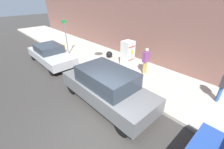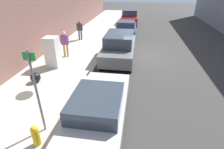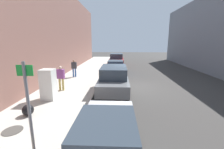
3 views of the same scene
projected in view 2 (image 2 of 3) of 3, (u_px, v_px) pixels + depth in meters
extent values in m
plane|color=#383533|center=(140.00, 55.00, 12.42)|extent=(80.00, 80.00, 0.00)
cube|color=#B2ADA0|center=(78.00, 50.00, 12.98)|extent=(3.96, 44.00, 0.16)
cube|color=silver|center=(53.00, 52.00, 9.97)|extent=(0.72, 0.70, 1.73)
cube|color=black|center=(55.00, 50.00, 10.29)|extent=(0.01, 0.01, 1.64)
cube|color=yellow|center=(53.00, 47.00, 10.22)|extent=(0.16, 0.01, 0.22)
cube|color=red|center=(54.00, 41.00, 10.03)|extent=(0.65, 0.01, 0.05)
cube|color=red|center=(56.00, 55.00, 10.45)|extent=(0.65, 0.01, 0.05)
cylinder|color=#47443F|center=(24.00, 95.00, 7.59)|extent=(0.70, 0.70, 0.02)
cylinder|color=slate|center=(37.00, 94.00, 5.20)|extent=(0.07, 0.07, 2.80)
cube|color=#198C33|center=(29.00, 56.00, 4.66)|extent=(0.36, 0.02, 0.24)
cylinder|color=gold|center=(36.00, 137.00, 5.17)|extent=(0.22, 0.22, 0.59)
sphere|color=gold|center=(34.00, 129.00, 5.02)|extent=(0.20, 0.20, 0.20)
sphere|color=black|center=(35.00, 77.00, 8.56)|extent=(0.49, 0.49, 0.49)
cylinder|color=#2D5193|center=(79.00, 35.00, 15.13)|extent=(0.14, 0.14, 0.79)
cylinder|color=#2D5193|center=(81.00, 35.00, 15.10)|extent=(0.14, 0.14, 0.79)
cube|color=#333338|center=(80.00, 27.00, 14.80)|extent=(0.46, 0.22, 0.59)
sphere|color=#8C664C|center=(79.00, 22.00, 14.61)|extent=(0.21, 0.21, 0.21)
cylinder|color=#A8934C|center=(64.00, 50.00, 11.57)|extent=(0.14, 0.14, 0.82)
cylinder|color=#A8934C|center=(68.00, 50.00, 11.54)|extent=(0.14, 0.14, 0.82)
cube|color=#7A3D7F|center=(65.00, 40.00, 11.23)|extent=(0.48, 0.22, 0.62)
sphere|color=beige|center=(64.00, 33.00, 11.03)|extent=(0.22, 0.22, 0.22)
cube|color=silver|center=(99.00, 111.00, 6.00)|extent=(1.80, 4.61, 0.55)
cube|color=#2D3842|center=(97.00, 102.00, 5.56)|extent=(1.58, 1.94, 0.50)
cylinder|color=black|center=(90.00, 89.00, 7.74)|extent=(0.22, 0.66, 0.66)
cylinder|color=black|center=(125.00, 92.00, 7.54)|extent=(0.22, 0.66, 0.66)
cube|color=slate|center=(119.00, 49.00, 11.40)|extent=(1.91, 4.80, 0.70)
cube|color=#2D3842|center=(119.00, 39.00, 11.08)|extent=(1.68, 2.64, 0.70)
cylinder|color=black|center=(111.00, 45.00, 13.26)|extent=(0.22, 0.67, 0.67)
cylinder|color=black|center=(133.00, 46.00, 13.05)|extent=(0.22, 0.67, 0.67)
cylinder|color=black|center=(101.00, 65.00, 10.07)|extent=(0.22, 0.67, 0.67)
cylinder|color=black|center=(130.00, 67.00, 9.85)|extent=(0.22, 0.67, 0.67)
cube|color=#23479E|center=(126.00, 30.00, 16.53)|extent=(1.78, 4.07, 0.55)
cube|color=#2D3842|center=(126.00, 24.00, 16.10)|extent=(1.57, 1.71, 0.55)
cylinder|color=black|center=(120.00, 29.00, 18.01)|extent=(0.22, 0.72, 0.72)
cylinder|color=black|center=(135.00, 29.00, 17.81)|extent=(0.22, 0.72, 0.72)
cylinder|color=black|center=(116.00, 36.00, 15.51)|extent=(0.22, 0.72, 0.72)
cylinder|color=black|center=(133.00, 37.00, 15.31)|extent=(0.22, 0.72, 0.72)
cube|color=red|center=(130.00, 18.00, 21.67)|extent=(1.95, 4.89, 0.70)
cube|color=#2D3842|center=(130.00, 12.00, 21.35)|extent=(1.72, 2.69, 0.70)
cylinder|color=black|center=(124.00, 18.00, 23.56)|extent=(0.22, 0.69, 0.69)
cylinder|color=black|center=(137.00, 19.00, 23.34)|extent=(0.22, 0.69, 0.69)
cylinder|color=black|center=(121.00, 24.00, 20.32)|extent=(0.22, 0.69, 0.69)
cylinder|color=black|center=(136.00, 24.00, 20.10)|extent=(0.22, 0.69, 0.69)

